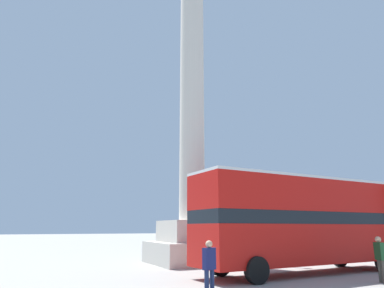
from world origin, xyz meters
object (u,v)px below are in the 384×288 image
(bus_b, at_px, (303,220))
(equestrian_statue, at_px, (278,232))
(monument_column, at_px, (192,138))
(street_lamp, at_px, (259,212))
(pedestrian_near_lamp, at_px, (209,266))
(pedestrian_by_plinth, at_px, (380,256))

(bus_b, distance_m, equestrian_statue, 11.40)
(monument_column, bearing_deg, street_lamp, -35.22)
(equestrian_statue, xyz_separation_m, pedestrian_near_lamp, (-12.83, -12.50, -0.78))
(bus_b, xyz_separation_m, pedestrian_near_lamp, (-6.60, -2.99, -1.47))
(monument_column, height_order, pedestrian_by_plinth, monument_column)
(bus_b, distance_m, pedestrian_near_lamp, 7.39)
(pedestrian_near_lamp, bearing_deg, equestrian_statue, 25.38)
(bus_b, height_order, street_lamp, street_lamp)
(equestrian_statue, distance_m, pedestrian_near_lamp, 17.93)
(bus_b, distance_m, pedestrian_by_plinth, 3.64)
(pedestrian_near_lamp, bearing_deg, street_lamp, 26.11)
(bus_b, xyz_separation_m, pedestrian_by_plinth, (0.75, -3.26, -1.44))
(bus_b, bearing_deg, pedestrian_by_plinth, -80.48)
(equestrian_statue, xyz_separation_m, pedestrian_by_plinth, (-5.49, -12.77, -0.74))
(street_lamp, relative_size, pedestrian_near_lamp, 3.25)
(equestrian_statue, distance_m, street_lamp, 7.97)
(equestrian_statue, distance_m, pedestrian_by_plinth, 13.92)
(equestrian_statue, bearing_deg, street_lamp, -143.37)
(monument_column, distance_m, street_lamp, 6.18)
(street_lamp, xyz_separation_m, pedestrian_by_plinth, (0.24, -7.36, -1.95))
(equestrian_statue, relative_size, pedestrian_by_plinth, 3.42)
(monument_column, xyz_separation_m, pedestrian_by_plinth, (3.49, -9.66, -6.68))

